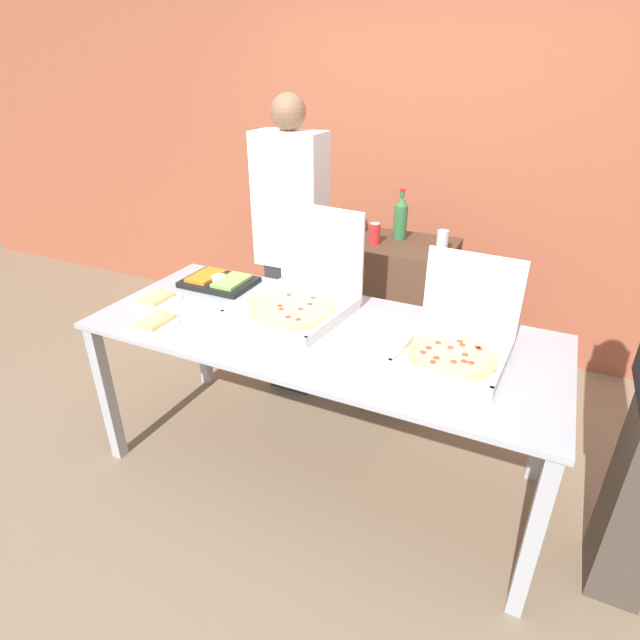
{
  "coord_description": "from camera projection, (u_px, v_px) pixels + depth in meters",
  "views": [
    {
      "loc": [
        0.88,
        -1.87,
        1.94
      ],
      "look_at": [
        0.0,
        0.0,
        0.89
      ],
      "focal_mm": 28.0,
      "sensor_mm": 36.0,
      "label": 1
    }
  ],
  "objects": [
    {
      "name": "person_guest_cap",
      "position": [
        292.0,
        250.0,
        3.0
      ],
      "size": [
        0.4,
        0.22,
        1.82
      ],
      "rotation": [
        0.0,
        0.0,
        3.14
      ],
      "color": "#2D2D38",
      "rests_on": "ground_plane"
    },
    {
      "name": "veggie_tray",
      "position": [
        219.0,
        281.0,
        2.81
      ],
      "size": [
        0.39,
        0.28,
        0.05
      ],
      "color": "black",
      "rests_on": "buffet_table"
    },
    {
      "name": "soda_can_colored",
      "position": [
        375.0,
        234.0,
        2.95
      ],
      "size": [
        0.07,
        0.07,
        0.12
      ],
      "color": "red",
      "rests_on": "sideboard_podium"
    },
    {
      "name": "paper_plate_front_left",
      "position": [
        157.0,
        299.0,
        2.63
      ],
      "size": [
        0.26,
        0.26,
        0.03
      ],
      "color": "white",
      "rests_on": "buffet_table"
    },
    {
      "name": "brick_wall_behind",
      "position": [
        424.0,
        154.0,
        3.46
      ],
      "size": [
        10.0,
        0.06,
        2.8
      ],
      "color": "#9E5138",
      "rests_on": "ground_plane"
    },
    {
      "name": "buffet_table",
      "position": [
        320.0,
        346.0,
        2.39
      ],
      "size": [
        2.2,
        0.91,
        0.84
      ],
      "color": "#A8AAB2",
      "rests_on": "ground_plane"
    },
    {
      "name": "pizza_box_near_left",
      "position": [
        457.0,
        341.0,
        2.09
      ],
      "size": [
        0.44,
        0.46,
        0.41
      ],
      "rotation": [
        0.0,
        0.0,
        -0.07
      ],
      "color": "white",
      "rests_on": "buffet_table"
    },
    {
      "name": "pizza_box_far_right",
      "position": [
        300.0,
        295.0,
        2.49
      ],
      "size": [
        0.56,
        0.57,
        0.49
      ],
      "rotation": [
        0.0,
        0.0,
        -0.12
      ],
      "color": "white",
      "rests_on": "buffet_table"
    },
    {
      "name": "paper_plate_front_center",
      "position": [
        155.0,
        321.0,
        2.39
      ],
      "size": [
        0.23,
        0.23,
        0.03
      ],
      "color": "white",
      "rests_on": "buffet_table"
    },
    {
      "name": "sideboard_podium",
      "position": [
        399.0,
        318.0,
        3.21
      ],
      "size": [
        0.59,
        0.5,
        1.0
      ],
      "color": "#4C3323",
      "rests_on": "ground_plane"
    },
    {
      "name": "soda_bottle",
      "position": [
        401.0,
        218.0,
        3.01
      ],
      "size": [
        0.08,
        0.08,
        0.3
      ],
      "color": "#2D6638",
      "rests_on": "sideboard_podium"
    },
    {
      "name": "ground_plane",
      "position": [
        320.0,
        465.0,
        2.73
      ],
      "size": [
        16.0,
        16.0,
        0.0
      ],
      "primitive_type": "plane",
      "color": "#847056"
    },
    {
      "name": "soda_can_silver",
      "position": [
        442.0,
        241.0,
        2.83
      ],
      "size": [
        0.07,
        0.07,
        0.12
      ],
      "color": "silver",
      "rests_on": "sideboard_podium"
    }
  ]
}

